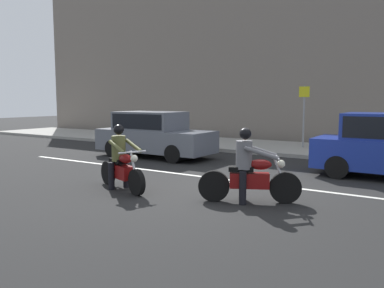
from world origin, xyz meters
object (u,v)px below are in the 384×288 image
at_px(motorcycle_with_rider_olive, 121,163).
at_px(parked_sedan_slate_gray, 153,134).
at_px(street_sign_post, 304,110).
at_px(motorcycle_with_rider_gray, 249,172).

distance_m(motorcycle_with_rider_olive, parked_sedan_slate_gray, 5.45).
xyz_separation_m(motorcycle_with_rider_olive, street_sign_post, (1.49, 9.64, 1.08)).
bearing_deg(motorcycle_with_rider_gray, street_sign_post, 100.10).
bearing_deg(motorcycle_with_rider_gray, parked_sedan_slate_gray, 144.66).
bearing_deg(parked_sedan_slate_gray, motorcycle_with_rider_gray, -35.34).
xyz_separation_m(motorcycle_with_rider_gray, street_sign_post, (-1.62, 9.08, 1.07)).
bearing_deg(motorcycle_with_rider_olive, parked_sedan_slate_gray, 120.16).
bearing_deg(street_sign_post, parked_sedan_slate_gray, -130.55).
height_order(motorcycle_with_rider_gray, parked_sedan_slate_gray, parked_sedan_slate_gray).
distance_m(motorcycle_with_rider_gray, street_sign_post, 9.28).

